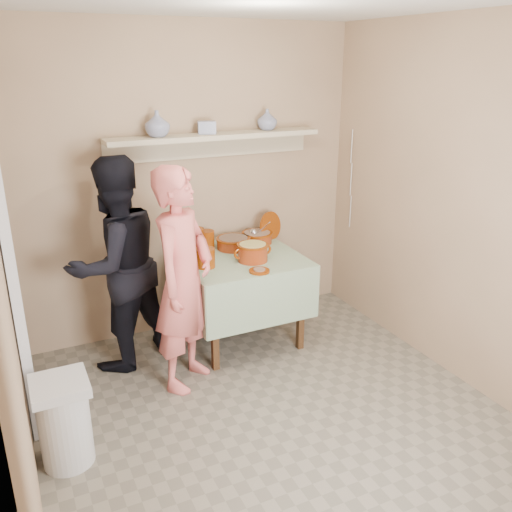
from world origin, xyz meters
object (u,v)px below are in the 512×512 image
person_cook (183,280)px  trash_bin (64,422)px  serving_table (239,269)px  cazuela_rice (253,251)px  person_helper (116,265)px

person_cook → trash_bin: size_ratio=2.93×
person_cook → serving_table: person_cook is taller
cazuela_rice → trash_bin: bearing=-153.3°
cazuela_rice → person_helper: bearing=169.0°
person_helper → serving_table: size_ratio=1.70×
serving_table → cazuela_rice: (0.05, -0.15, 0.20)m
serving_table → cazuela_rice: cazuela_rice is taller
serving_table → trash_bin: bearing=-148.3°
serving_table → person_helper: bearing=177.0°
person_helper → person_cook: bearing=105.1°
person_helper → trash_bin: size_ratio=2.95×
person_cook → cazuela_rice: (0.68, 0.28, 0.03)m
trash_bin → cazuela_rice: bearing=26.7°
cazuela_rice → trash_bin: (-1.61, -0.81, -0.56)m
person_cook → serving_table: bearing=-9.2°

